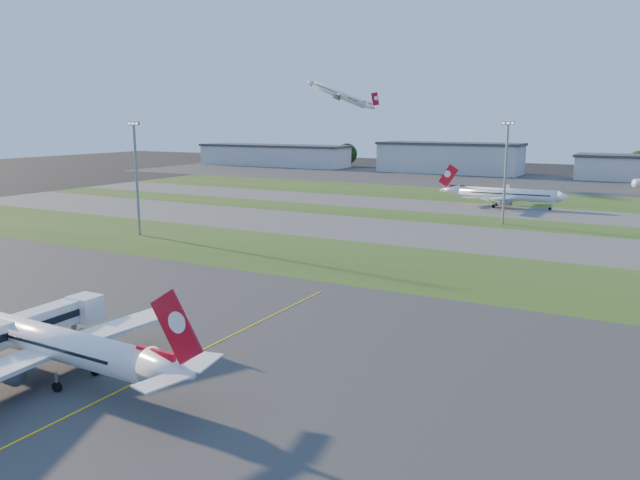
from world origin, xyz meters
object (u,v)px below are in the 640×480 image
Objects in this scene: light_mast_west at (136,171)px; airliner_taxiing at (506,195)px; airliner_parked at (56,344)px; light_mast_centre at (506,166)px.

airliner_taxiing is at bearing 54.13° from light_mast_west.
light_mast_centre reaches higher than airliner_parked.
airliner_parked is 0.93× the size of airliner_taxiing.
light_mast_centre is (18.02, 119.98, 11.17)m from airliner_parked.
light_mast_west is (-51.98, 63.98, 11.17)m from airliner_parked.
airliner_parked is 121.84m from light_mast_centre.
airliner_taxiing is 1.39× the size of light_mast_centre.
airliner_parked is 83.19m from light_mast_west.
airliner_parked is at bearing -98.54° from light_mast_centre.
light_mast_west and light_mast_centre have the same top height.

